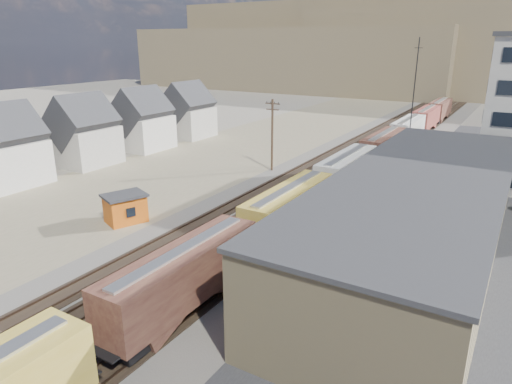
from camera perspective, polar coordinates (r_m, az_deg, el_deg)
The scene contains 11 objects.
ground at distance 30.42m, azimuth -24.70°, elevation -18.48°, with size 300.00×300.00×0.00m, color #6B6356.
ballast_bed at distance 68.41m, azimuth 11.52°, elevation 3.23°, with size 18.00×200.00×0.06m, color #4C4742.
dirt_yard at distance 69.22m, azimuth -7.20°, elevation 3.62°, with size 24.00×180.00×0.03m, color #6D634B.
rail_tracks at distance 68.56m, azimuth 11.09°, elevation 3.36°, with size 11.40×200.00×0.24m.
freight_train at distance 62.80m, azimuth 13.66°, elevation 4.34°, with size 3.00×119.74×4.46m.
warehouse at distance 40.53m, azimuth 19.70°, elevation -2.63°, with size 12.40×40.40×7.25m.
utility_pole_north at distance 63.46m, azimuth 2.04°, elevation 7.31°, with size 2.20×0.32×10.00m.
radio_mast at distance 74.67m, azimuth 19.05°, elevation 10.97°, with size 1.20×0.16×18.00m.
townhouse_row at distance 68.33m, azimuth -24.66°, elevation 5.62°, with size 8.15×68.16×10.47m.
hills_north at distance 181.77m, azimuth 25.15°, elevation 15.62°, with size 265.00×80.00×32.00m.
maintenance_shed at distance 47.60m, azimuth -16.02°, elevation -1.92°, with size 4.40×4.90×2.95m.
Camera 1 is at (21.57, -12.56, 17.38)m, focal length 32.00 mm.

